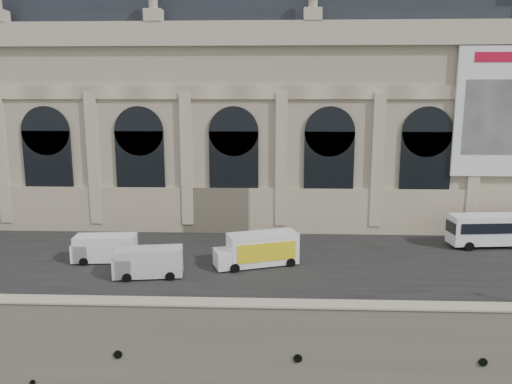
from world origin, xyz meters
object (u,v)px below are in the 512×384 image
Objects in this scene: van_b at (145,263)px; van_c at (102,248)px; bus_right at (506,229)px; box_truck at (258,250)px.

van_b reaches higher than van_c.
van_c is at bearing 143.05° from van_b.
van_b is (-33.10, -9.75, -0.58)m from bus_right.
bus_right is at bearing 15.29° from box_truck.
box_truck is at bearing -164.71° from bus_right.
bus_right is 1.49× the size of box_truck.
box_truck reaches higher than van_b.
van_c is (-4.87, 3.67, -0.00)m from van_b.
box_truck is at bearing 19.34° from van_b.
bus_right reaches higher than box_truck.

